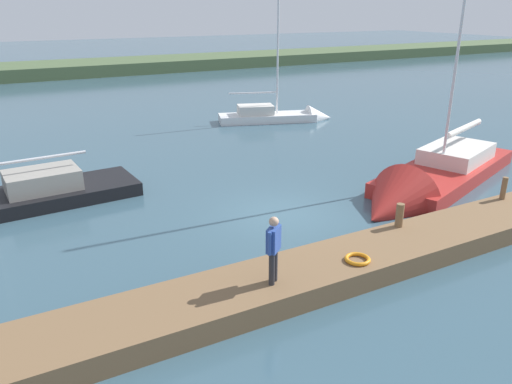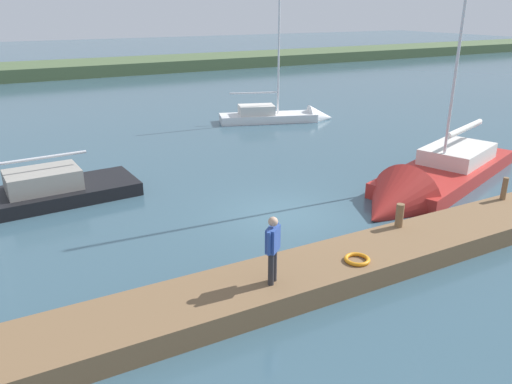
{
  "view_description": "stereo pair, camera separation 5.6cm",
  "coord_description": "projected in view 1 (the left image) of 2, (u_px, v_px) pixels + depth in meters",
  "views": [
    {
      "loc": [
        8.19,
        13.32,
        6.66
      ],
      "look_at": [
        1.19,
        0.44,
        1.15
      ],
      "focal_mm": 34.88,
      "sensor_mm": 36.0,
      "label": 1
    },
    {
      "loc": [
        8.14,
        13.35,
        6.66
      ],
      "look_at": [
        1.19,
        0.44,
        1.15
      ],
      "focal_mm": 34.88,
      "sensor_mm": 36.0,
      "label": 2
    }
  ],
  "objects": [
    {
      "name": "person_on_dock",
      "position": [
        274.0,
        246.0,
        11.31
      ],
      "size": [
        0.51,
        0.46,
        1.67
      ],
      "rotation": [
        0.0,
        0.0,
        2.27
      ],
      "color": "#28282D",
      "rests_on": "dock_pier"
    },
    {
      "name": "sailboat_inner_slip",
      "position": [
        282.0,
        118.0,
        30.51
      ],
      "size": [
        7.14,
        3.7,
        7.71
      ],
      "rotation": [
        0.0,
        0.0,
        2.83
      ],
      "color": "white",
      "rests_on": "ground_plane"
    },
    {
      "name": "mooring_post_near",
      "position": [
        400.0,
        215.0,
        14.48
      ],
      "size": [
        0.23,
        0.23,
        0.71
      ],
      "primitive_type": "cylinder",
      "color": "brown",
      "rests_on": "dock_pier"
    },
    {
      "name": "dock_pier",
      "position": [
        364.0,
        259.0,
        13.31
      ],
      "size": [
        18.54,
        1.98,
        0.58
      ],
      "primitive_type": "cube",
      "color": "brown",
      "rests_on": "ground_plane"
    },
    {
      "name": "mooring_post_far",
      "position": [
        504.0,
        188.0,
        16.54
      ],
      "size": [
        0.18,
        0.18,
        0.76
      ],
      "primitive_type": "cylinder",
      "color": "brown",
      "rests_on": "dock_pier"
    },
    {
      "name": "life_ring_buoy",
      "position": [
        358.0,
        259.0,
        12.61
      ],
      "size": [
        0.66,
        0.66,
        0.1
      ],
      "primitive_type": "torus",
      "color": "orange",
      "rests_on": "dock_pier"
    },
    {
      "name": "ground_plane",
      "position": [
        280.0,
        214.0,
        16.96
      ],
      "size": [
        200.0,
        200.0,
        0.0
      ],
      "primitive_type": "plane",
      "color": "#385666"
    },
    {
      "name": "far_shoreline",
      "position": [
        72.0,
        75.0,
        51.15
      ],
      "size": [
        180.0,
        8.0,
        2.4
      ],
      "primitive_type": "cube",
      "color": "#4C603D",
      "rests_on": "ground_plane"
    },
    {
      "name": "sailboat_mid_channel",
      "position": [
        426.0,
        185.0,
        19.04
      ],
      "size": [
        10.47,
        5.96,
        12.83
      ],
      "rotation": [
        0.0,
        0.0,
        0.34
      ],
      "color": "#B22823",
      "rests_on": "ground_plane"
    }
  ]
}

